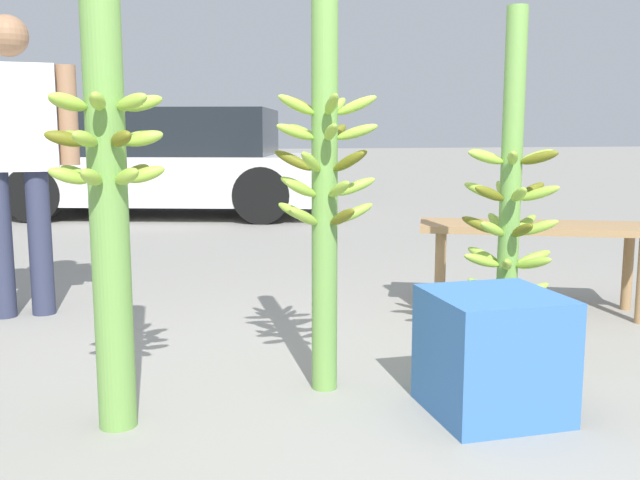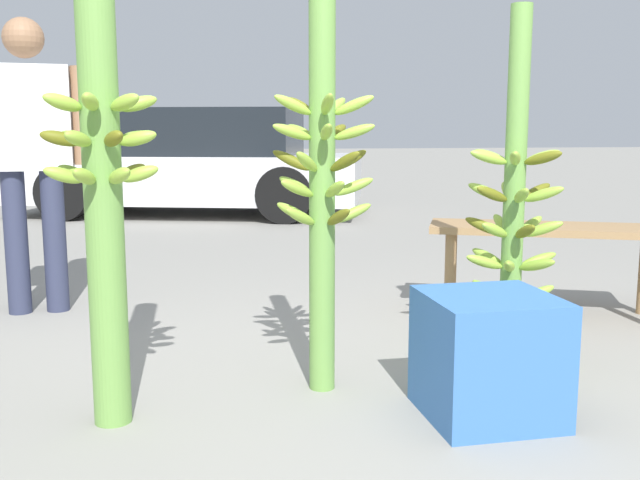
{
  "view_description": "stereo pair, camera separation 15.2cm",
  "coord_description": "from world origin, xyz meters",
  "views": [
    {
      "loc": [
        -0.81,
        -2.46,
        1.04
      ],
      "look_at": [
        -0.05,
        0.44,
        0.58
      ],
      "focal_mm": 40.0,
      "sensor_mm": 36.0,
      "label": 1
    },
    {
      "loc": [
        -0.66,
        -2.49,
        1.04
      ],
      "look_at": [
        -0.05,
        0.44,
        0.58
      ],
      "focal_mm": 40.0,
      "sensor_mm": 36.0,
      "label": 2
    }
  ],
  "objects": [
    {
      "name": "parked_car",
      "position": [
        -0.35,
        6.66,
        0.64
      ],
      "size": [
        4.57,
        3.01,
        1.31
      ],
      "rotation": [
        0.0,
        0.0,
        1.27
      ],
      "color": "silver",
      "rests_on": "ground_plane"
    },
    {
      "name": "vendor_person",
      "position": [
        -1.43,
        1.8,
        0.98
      ],
      "size": [
        0.69,
        0.24,
        1.66
      ],
      "rotation": [
        0.0,
        0.0,
        0.08
      ],
      "color": "#2D334C",
      "rests_on": "ground_plane"
    },
    {
      "name": "banana_stalk_center",
      "position": [
        -0.08,
        0.24,
        0.82
      ],
      "size": [
        0.42,
        0.42,
        1.56
      ],
      "color": "#6B9E47",
      "rests_on": "ground_plane"
    },
    {
      "name": "banana_stalk_right",
      "position": [
        0.8,
        0.35,
        0.71
      ],
      "size": [
        0.44,
        0.43,
        1.57
      ],
      "color": "#6B9E47",
      "rests_on": "ground_plane"
    },
    {
      "name": "market_bench",
      "position": [
        1.42,
        1.12,
        0.44
      ],
      "size": [
        1.38,
        0.92,
        0.52
      ],
      "rotation": [
        0.0,
        0.0,
        -0.41
      ],
      "color": "#99754C",
      "rests_on": "ground_plane"
    },
    {
      "name": "banana_stalk_left",
      "position": [
        -0.89,
        0.06,
        0.86
      ],
      "size": [
        0.4,
        0.4,
        1.66
      ],
      "color": "#6B9E47",
      "rests_on": "ground_plane"
    },
    {
      "name": "ground_plane",
      "position": [
        0.0,
        0.0,
        0.0
      ],
      "size": [
        80.0,
        80.0,
        0.0
      ],
      "primitive_type": "plane",
      "color": "gray"
    },
    {
      "name": "produce_crate",
      "position": [
        0.46,
        -0.17,
        0.23
      ],
      "size": [
        0.46,
        0.46,
        0.46
      ],
      "color": "#386BB2",
      "rests_on": "ground_plane"
    }
  ]
}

